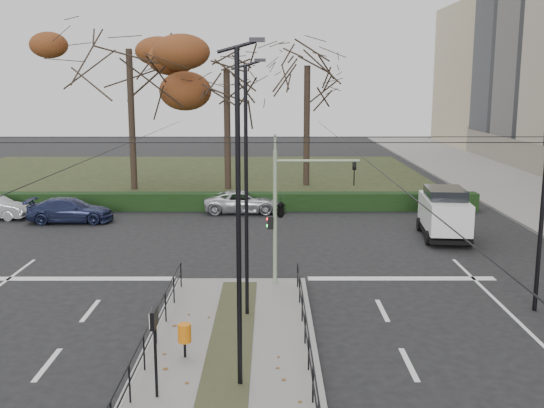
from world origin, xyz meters
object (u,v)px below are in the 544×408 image
at_px(streetlamp_median_near, 239,217).
at_px(info_panel, 154,328).
at_px(parked_car_third, 70,210).
at_px(white_van, 444,212).
at_px(bare_tree_center, 307,75).
at_px(streetlamp_median_far, 247,189).
at_px(bare_tree_near, 227,78).
at_px(traffic_light, 283,207).
at_px(litter_bin, 184,334).
at_px(parked_car_fourth, 244,202).
at_px(rust_tree, 129,49).

bearing_deg(streetlamp_median_near, info_panel, -161.90).
bearing_deg(info_panel, parked_car_third, 112.36).
xyz_separation_m(white_van, bare_tree_center, (-5.64, 15.44, 6.55)).
height_order(streetlamp_median_far, bare_tree_center, bare_tree_center).
xyz_separation_m(info_panel, bare_tree_near, (-0.32, 29.51, 5.73)).
xyz_separation_m(traffic_light, info_panel, (-3.04, -8.48, -1.13)).
xyz_separation_m(litter_bin, white_van, (10.41, 13.64, 0.46)).
bearing_deg(parked_car_fourth, info_panel, 177.91).
xyz_separation_m(traffic_light, bare_tree_near, (-3.36, 21.03, 4.61)).
xyz_separation_m(parked_car_third, bare_tree_center, (13.07, 11.93, 7.15)).
distance_m(streetlamp_median_near, white_van, 17.82).
xyz_separation_m(parked_car_fourth, white_van, (9.69, -6.03, 0.63)).
distance_m(traffic_light, rust_tree, 24.03).
relative_size(info_panel, bare_tree_near, 0.20).
height_order(traffic_light, streetlamp_median_near, streetlamp_median_near).
relative_size(parked_car_fourth, white_van, 0.96).
relative_size(info_panel, parked_car_third, 0.48).
relative_size(litter_bin, rust_tree, 0.07).
distance_m(litter_bin, parked_car_fourth, 19.68).
bearing_deg(info_panel, litter_bin, 80.37).
bearing_deg(bare_tree_near, bare_tree_center, 17.43).
bearing_deg(parked_car_third, bare_tree_center, -49.30).
height_order(litter_bin, rust_tree, rust_tree).
bearing_deg(streetlamp_median_far, bare_tree_center, 82.88).
bearing_deg(parked_car_third, rust_tree, -8.50).
bearing_deg(bare_tree_center, rust_tree, -171.48).
relative_size(white_van, bare_tree_near, 0.43).
xyz_separation_m(rust_tree, bare_tree_center, (11.85, 1.78, -1.64)).
bearing_deg(litter_bin, bare_tree_center, 80.69).
height_order(streetlamp_median_far, rust_tree, rust_tree).
xyz_separation_m(info_panel, parked_car_third, (-7.94, 19.29, -1.15)).
height_order(traffic_light, parked_car_third, traffic_light).
relative_size(streetlamp_median_near, white_van, 1.74).
relative_size(info_panel, rust_tree, 0.17).
distance_m(traffic_light, litter_bin, 7.20).
distance_m(litter_bin, bare_tree_center, 30.29).
xyz_separation_m(streetlamp_median_far, parked_car_fourth, (-0.81, 16.51, -3.47)).
height_order(traffic_light, litter_bin, traffic_light).
relative_size(litter_bin, bare_tree_center, 0.08).
height_order(parked_car_fourth, white_van, white_van).
height_order(parked_car_fourth, bare_tree_center, bare_tree_center).
bearing_deg(white_van, bare_tree_center, 110.07).
bearing_deg(litter_bin, streetlamp_median_near, -44.85).
bearing_deg(rust_tree, parked_car_fourth, -44.37).
distance_m(traffic_light, bare_tree_near, 21.79).
xyz_separation_m(parked_car_third, white_van, (18.71, -3.51, 0.60)).
height_order(traffic_light, white_van, traffic_light).
distance_m(litter_bin, info_panel, 2.40).
bearing_deg(white_van, streetlamp_median_far, -130.27).
bearing_deg(parked_car_third, bare_tree_near, -38.40).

